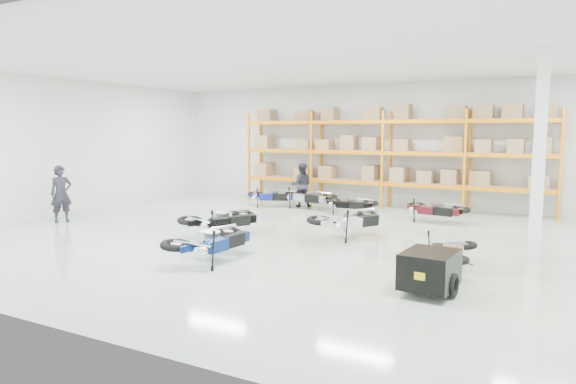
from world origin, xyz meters
The scene contains 14 objects.
room centered at (0.00, 0.00, 2.25)m, with size 18.00×18.00×18.00m.
pallet_rack centered at (0.00, 6.45, 2.26)m, with size 11.28×0.98×3.62m.
structural_column centered at (5.20, 0.50, 2.25)m, with size 0.25×0.25×4.50m, color white.
moto_blue_centre centered at (-0.81, -2.95, 0.58)m, with size 0.85×1.91×1.17m, color #081C52, non-canonical shape.
moto_silver_left centered at (0.82, 0.84, 0.59)m, with size 0.86×1.94×1.19m, color silver, non-canonical shape.
moto_black_far_left centered at (-2.19, -0.69, 0.58)m, with size 0.84×1.90×1.16m, color black, non-canonical shape.
moto_touring_right centered at (3.76, -1.35, 0.50)m, with size 0.73×1.63×1.00m, color black, non-canonical shape.
trailer centered at (3.76, -2.95, 0.43)m, with size 0.92×1.75×0.73m.
moto_back_a centered at (-3.75, 4.71, 0.52)m, with size 0.75×1.69×1.04m, color navy, non-canonical shape.
moto_back_b centered at (-2.35, 4.91, 0.55)m, with size 0.79×1.79×1.09m, color #9EA3A8, non-canonical shape.
moto_back_c centered at (-0.56, 4.35, 0.48)m, with size 0.69×1.56×0.95m, color black, non-canonical shape.
moto_back_d centered at (2.29, 4.18, 0.52)m, with size 0.76×1.70×1.04m, color #460E16, non-canonical shape.
person_left centered at (-7.80, -1.18, 0.87)m, with size 0.63×0.42×1.73m, color black.
person_back centered at (-2.82, 5.25, 0.80)m, with size 0.78×0.61×1.60m, color #212129.
Camera 1 is at (5.66, -11.57, 2.76)m, focal length 32.00 mm.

